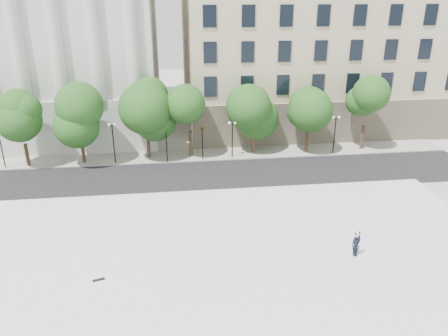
{
  "coord_description": "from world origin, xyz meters",
  "views": [
    {
      "loc": [
        -0.32,
        -20.74,
        16.8
      ],
      "look_at": [
        3.49,
        10.0,
        4.12
      ],
      "focal_mm": 35.0,
      "sensor_mm": 36.0,
      "label": 1
    }
  ],
  "objects_px": {
    "traffic_light_east": "(202,128)",
    "person_lying": "(355,252)",
    "traffic_light_west": "(166,129)",
    "skateboard": "(99,280)"
  },
  "relations": [
    {
      "from": "traffic_light_west",
      "to": "person_lying",
      "type": "relative_size",
      "value": 2.38
    },
    {
      "from": "traffic_light_west",
      "to": "traffic_light_east",
      "type": "height_order",
      "value": "traffic_light_west"
    },
    {
      "from": "person_lying",
      "to": "traffic_light_east",
      "type": "bearing_deg",
      "value": 99.86
    },
    {
      "from": "traffic_light_west",
      "to": "skateboard",
      "type": "bearing_deg",
      "value": -101.7
    },
    {
      "from": "traffic_light_west",
      "to": "traffic_light_east",
      "type": "bearing_deg",
      "value": 0.0
    },
    {
      "from": "traffic_light_west",
      "to": "person_lying",
      "type": "xyz_separation_m",
      "value": [
        12.3,
        -19.71,
        -2.99
      ]
    },
    {
      "from": "traffic_light_east",
      "to": "person_lying",
      "type": "bearing_deg",
      "value": -66.51
    },
    {
      "from": "traffic_light_west",
      "to": "person_lying",
      "type": "height_order",
      "value": "traffic_light_west"
    },
    {
      "from": "skateboard",
      "to": "traffic_light_west",
      "type": "bearing_deg",
      "value": 63.0
    },
    {
      "from": "traffic_light_east",
      "to": "skateboard",
      "type": "relative_size",
      "value": 5.75
    }
  ]
}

